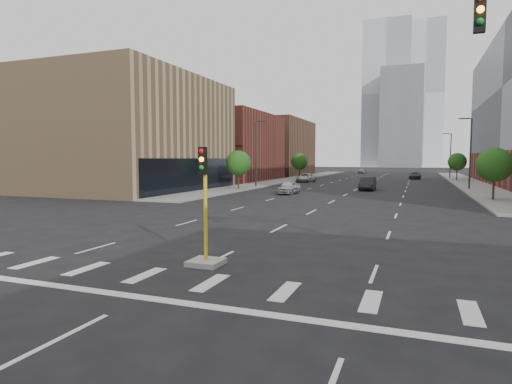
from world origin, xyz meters
The scene contains 21 objects.
sidewalk_left_far centered at (-15.00, 74.00, 0.07)m, with size 5.00×92.00×0.15m, color gray.
sidewalk_right_far centered at (15.00, 74.00, 0.07)m, with size 5.00×92.00×0.15m, color gray.
building_left_mid centered at (-27.50, 40.00, 7.00)m, with size 20.00×24.00×14.00m, color #A5825D.
building_left_far_a centered at (-27.50, 66.00, 6.00)m, with size 20.00×22.00×12.00m, color brown.
building_left_far_b centered at (-27.50, 92.00, 6.50)m, with size 20.00×24.00×13.00m, color brown.
tower_left centered at (-8.00, 220.00, 35.00)m, with size 22.00×22.00×70.00m, color #B2B7BC.
tower_right centered at (10.00, 260.00, 40.00)m, with size 20.00×20.00×80.00m, color #B2B7BC.
tower_mid centered at (0.00, 200.00, 22.00)m, with size 18.00×18.00×44.00m, color slate.
median_traffic_signal centered at (0.00, 8.97, 0.97)m, with size 1.20×1.20×4.40m.
streetlight_right_a centered at (13.41, 55.00, 5.01)m, with size 1.60×0.22×9.07m.
streetlight_right_b centered at (13.41, 90.00, 5.01)m, with size 1.60×0.22×9.07m.
streetlight_left centered at (-13.41, 50.00, 5.01)m, with size 1.60×0.22×9.07m.
tree_left_near centered at (-14.00, 45.00, 3.39)m, with size 3.20×3.20×4.85m.
tree_left_far centered at (-14.00, 75.00, 3.39)m, with size 3.20×3.20×4.85m.
tree_right_near centered at (14.00, 40.00, 3.39)m, with size 3.20×3.20×4.85m.
tree_right_far centered at (14.00, 80.00, 3.39)m, with size 3.20×3.20×4.85m.
car_near_left centered at (-6.21, 41.22, 0.73)m, with size 1.74×4.31×1.47m, color #B6B5BA.
car_mid_right centered at (1.50, 50.12, 0.81)m, with size 1.72×4.95×1.63m, color black.
car_far_left centered at (-10.50, 66.15, 0.73)m, with size 2.43×5.27×1.46m, color #BBBBBB.
car_deep_right centered at (6.92, 82.82, 0.70)m, with size 1.96×4.82×1.40m, color #222227.
car_distant centered at (-6.43, 110.79, 0.66)m, with size 1.57×3.90×1.33m, color #A2A2A7.
Camera 1 is at (7.31, -5.05, 3.98)m, focal length 30.00 mm.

